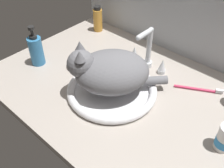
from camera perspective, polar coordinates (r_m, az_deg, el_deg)
name	(u,v)px	position (r cm, az deg, el deg)	size (l,w,h in cm)	color
countertop	(127,94)	(95.76, 3.33, -2.20)	(106.13, 68.72, 3.00)	#ADA399
backsplash_wall	(184,12)	(110.18, 16.02, 15.40)	(106.13, 2.40, 44.31)	#B2B7BC
sink_basin	(112,90)	(93.17, 0.00, -1.28)	(33.20, 33.20, 2.84)	white
faucet	(147,53)	(103.22, 8.00, 7.04)	(17.31, 10.85, 17.96)	silver
cat	(107,71)	(87.43, -1.07, 2.94)	(32.59, 32.88, 17.84)	slate
amber_bottle	(98,19)	(129.96, -3.24, 14.39)	(4.57, 4.57, 12.85)	gold
soap_pump_bottle	(36,50)	(109.23, -16.74, 7.33)	(5.62, 5.62, 17.21)	teal
toothbrush	(199,89)	(99.84, 19.10, -1.10)	(15.96, 9.44, 1.70)	#D83359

